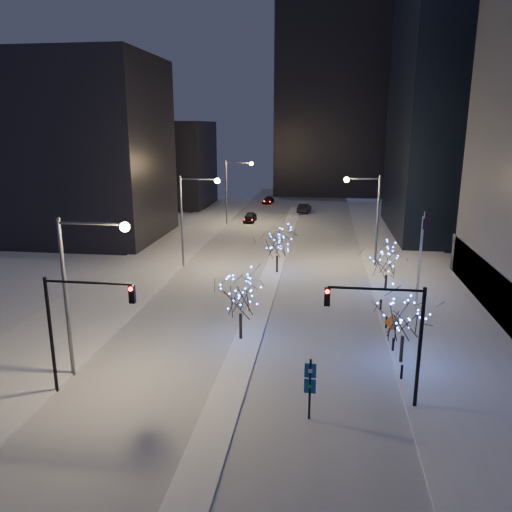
% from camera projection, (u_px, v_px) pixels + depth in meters
% --- Properties ---
extents(ground, '(160.00, 160.00, 0.00)m').
position_uv_depth(ground, '(224.00, 404.00, 27.97)').
color(ground, white).
rests_on(ground, ground).
extents(road, '(20.00, 130.00, 0.02)m').
position_uv_depth(road, '(280.00, 252.00, 61.52)').
color(road, silver).
rests_on(road, ground).
extents(median, '(2.00, 80.00, 0.15)m').
position_uv_depth(median, '(276.00, 262.00, 56.71)').
color(median, white).
rests_on(median, ground).
extents(east_sidewalk, '(10.00, 90.00, 0.15)m').
position_uv_depth(east_sidewalk, '(430.00, 297.00, 45.16)').
color(east_sidewalk, white).
rests_on(east_sidewalk, ground).
extents(west_sidewalk, '(8.00, 90.00, 0.15)m').
position_uv_depth(west_sidewalk, '(124.00, 284.00, 48.95)').
color(west_sidewalk, white).
rests_on(west_sidewalk, ground).
extents(filler_west_near, '(22.00, 18.00, 24.00)m').
position_uv_depth(filler_west_near, '(77.00, 150.00, 66.96)').
color(filler_west_near, black).
rests_on(filler_west_near, ground).
extents(filler_west_far, '(18.00, 16.00, 16.00)m').
position_uv_depth(filler_west_far, '(163.00, 164.00, 96.47)').
color(filler_west_far, black).
rests_on(filler_west_far, ground).
extents(horizon_block, '(24.00, 14.00, 42.00)m').
position_uv_depth(horizon_block, '(331.00, 99.00, 110.11)').
color(horizon_block, black).
rests_on(horizon_block, ground).
extents(street_lamp_w_near, '(4.40, 0.56, 10.00)m').
position_uv_depth(street_lamp_w_near, '(81.00, 276.00, 29.41)').
color(street_lamp_w_near, '#595E66').
rests_on(street_lamp_w_near, ground).
extents(street_lamp_w_mid, '(4.40, 0.56, 10.00)m').
position_uv_depth(street_lamp_w_mid, '(191.00, 209.00, 53.39)').
color(street_lamp_w_mid, '#595E66').
rests_on(street_lamp_w_mid, ground).
extents(street_lamp_w_far, '(4.40, 0.56, 10.00)m').
position_uv_depth(street_lamp_w_far, '(233.00, 183.00, 77.36)').
color(street_lamp_w_far, '#595E66').
rests_on(street_lamp_w_far, ground).
extents(street_lamp_east, '(3.90, 0.56, 10.00)m').
position_uv_depth(street_lamp_east, '(369.00, 209.00, 53.79)').
color(street_lamp_east, '#595E66').
rests_on(street_lamp_east, ground).
extents(traffic_signal_west, '(5.26, 0.43, 7.00)m').
position_uv_depth(traffic_signal_west, '(75.00, 317.00, 27.87)').
color(traffic_signal_west, black).
rests_on(traffic_signal_west, ground).
extents(traffic_signal_east, '(5.26, 0.43, 7.00)m').
position_uv_depth(traffic_signal_east, '(391.00, 326.00, 26.55)').
color(traffic_signal_east, black).
rests_on(traffic_signal_east, ground).
extents(flagpoles, '(1.35, 2.60, 8.00)m').
position_uv_depth(flagpoles, '(421.00, 254.00, 41.55)').
color(flagpoles, silver).
rests_on(flagpoles, east_sidewalk).
extents(bollards, '(0.16, 12.16, 0.90)m').
position_uv_depth(bollards, '(390.00, 333.00, 36.07)').
color(bollards, black).
rests_on(bollards, east_sidewalk).
extents(car_near, '(1.85, 4.52, 1.54)m').
position_uv_depth(car_near, '(250.00, 217.00, 81.22)').
color(car_near, black).
rests_on(car_near, ground).
extents(car_mid, '(2.48, 5.06, 1.60)m').
position_uv_depth(car_mid, '(304.00, 208.00, 89.93)').
color(car_mid, black).
rests_on(car_mid, ground).
extents(car_far, '(2.23, 4.60, 1.29)m').
position_uv_depth(car_far, '(268.00, 200.00, 100.53)').
color(car_far, black).
rests_on(car_far, ground).
extents(holiday_tree_median_near, '(5.35, 5.35, 5.25)m').
position_uv_depth(holiday_tree_median_near, '(240.00, 294.00, 35.37)').
color(holiday_tree_median_near, black).
rests_on(holiday_tree_median_near, median).
extents(holiday_tree_median_far, '(4.71, 4.71, 4.83)m').
position_uv_depth(holiday_tree_median_far, '(277.00, 243.00, 51.89)').
color(holiday_tree_median_far, black).
rests_on(holiday_tree_median_far, median).
extents(holiday_tree_plaza_near, '(4.56, 4.56, 4.74)m').
position_uv_depth(holiday_tree_plaza_near, '(404.00, 317.00, 31.87)').
color(holiday_tree_plaza_near, black).
rests_on(holiday_tree_plaza_near, east_sidewalk).
extents(holiday_tree_plaza_far, '(3.68, 3.68, 4.49)m').
position_uv_depth(holiday_tree_plaza_far, '(387.00, 261.00, 46.09)').
color(holiday_tree_plaza_far, black).
rests_on(holiday_tree_plaza_far, east_sidewalk).
extents(wayfinding_sign, '(0.62, 0.12, 3.46)m').
position_uv_depth(wayfinding_sign, '(310.00, 383.00, 25.99)').
color(wayfinding_sign, black).
rests_on(wayfinding_sign, ground).
extents(construction_sign, '(1.25, 0.34, 2.09)m').
position_uv_depth(construction_sign, '(393.00, 325.00, 35.44)').
color(construction_sign, black).
rests_on(construction_sign, east_sidewalk).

